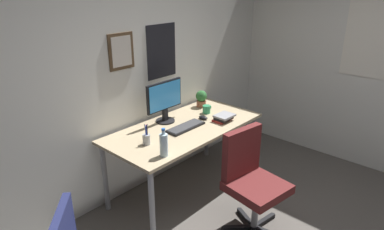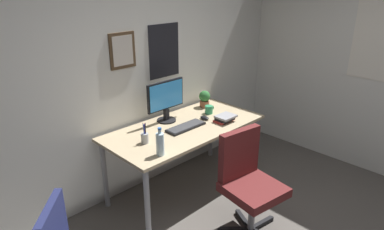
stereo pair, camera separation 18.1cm
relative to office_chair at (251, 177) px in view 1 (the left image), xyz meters
The scene contains 11 objects.
wall_back 1.54m from the office_chair, 99.35° to the left, with size 4.40×0.10×2.60m.
desk 0.85m from the office_chair, 86.69° to the left, with size 1.66×0.80×0.75m.
office_chair is the anchor object (origin of this frame).
monitor 1.18m from the office_chair, 89.73° to the left, with size 0.46×0.20×0.43m.
keyboard 0.83m from the office_chair, 88.54° to the left, with size 0.43×0.15×0.03m.
computer_mouse 0.92m from the office_chair, 68.76° to the left, with size 0.06×0.11×0.04m.
water_bottle 0.82m from the office_chair, 133.99° to the left, with size 0.07×0.07×0.25m.
coffee_mug_near 1.07m from the office_chair, 62.05° to the left, with size 0.12×0.09×0.09m.
potted_plant 1.29m from the office_chair, 61.19° to the left, with size 0.13×0.13×0.20m.
pen_cup 0.99m from the office_chair, 120.28° to the left, with size 0.07×0.07×0.20m.
book_stack_left 0.81m from the office_chair, 55.97° to the left, with size 0.22×0.16×0.07m.
Camera 1 is at (-2.05, -0.52, 2.15)m, focal length 32.02 mm.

